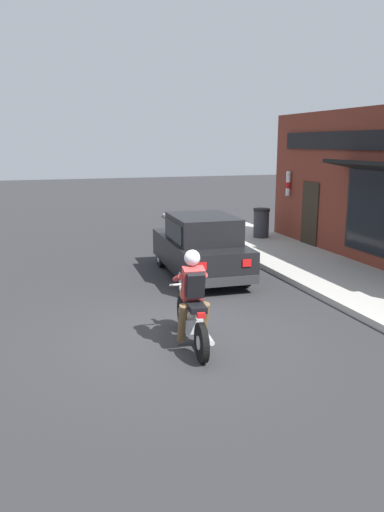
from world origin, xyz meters
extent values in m
plane|color=#2B2B2D|center=(0.00, 0.00, 0.00)|extent=(80.00, 80.00, 0.00)
cube|color=#ADAAA3|center=(4.75, 3.00, 0.07)|extent=(2.60, 22.00, 0.14)
cube|color=maroon|center=(6.30, 2.92, 2.10)|extent=(0.50, 10.43, 4.20)
cube|color=#2D2319|center=(6.03, 5.79, 1.05)|extent=(0.04, 0.90, 2.10)
cube|color=black|center=(6.02, 2.92, 3.35)|extent=(0.06, 8.87, 0.50)
cylinder|color=white|center=(5.95, 7.09, 1.90)|extent=(0.14, 0.14, 0.70)
cylinder|color=red|center=(5.95, 7.09, 1.90)|extent=(0.15, 0.15, 0.20)
sphere|color=silver|center=(5.95, 7.09, 2.30)|extent=(0.16, 0.16, 0.16)
cylinder|color=black|center=(0.14, 0.32, 0.31)|extent=(0.16, 0.63, 0.62)
cylinder|color=silver|center=(0.14, 0.32, 0.31)|extent=(0.14, 0.23, 0.22)
cylinder|color=black|center=(0.00, -1.07, 0.31)|extent=(0.16, 0.63, 0.62)
cylinder|color=silver|center=(0.00, -1.07, 0.31)|extent=(0.14, 0.23, 0.22)
cube|color=silver|center=(0.07, -0.43, 0.39)|extent=(0.32, 0.43, 0.24)
ellipsoid|color=orange|center=(0.09, -0.18, 0.80)|extent=(0.35, 0.55, 0.24)
cube|color=black|center=(0.04, -0.66, 0.76)|extent=(0.31, 0.58, 0.10)
cylinder|color=silver|center=(0.13, 0.22, 0.62)|extent=(0.10, 0.33, 0.68)
cylinder|color=silver|center=(0.12, 0.10, 0.91)|extent=(0.56, 0.09, 0.04)
sphere|color=silver|center=(0.13, 0.27, 0.79)|extent=(0.16, 0.16, 0.16)
cylinder|color=silver|center=(0.19, -0.84, 0.29)|extent=(0.13, 0.56, 0.08)
cube|color=red|center=(0.01, -1.02, 0.73)|extent=(0.13, 0.07, 0.08)
cylinder|color=brown|center=(-0.12, -0.48, 0.43)|extent=(0.17, 0.36, 0.71)
cylinder|color=brown|center=(0.24, -0.51, 0.43)|extent=(0.17, 0.36, 0.71)
cube|color=#B23333|center=(0.06, -0.48, 1.08)|extent=(0.37, 0.36, 0.57)
cylinder|color=#B23333|center=(-0.11, -0.22, 1.12)|extent=(0.14, 0.53, 0.26)
cylinder|color=#B23333|center=(0.28, -0.26, 1.12)|extent=(0.14, 0.53, 0.26)
sphere|color=silver|center=(0.07, -0.42, 1.49)|extent=(0.26, 0.26, 0.26)
cube|color=black|center=(0.05, -0.64, 1.10)|extent=(0.30, 0.27, 0.42)
cylinder|color=black|center=(0.98, 4.93, 0.30)|extent=(0.21, 0.61, 0.60)
cylinder|color=silver|center=(0.98, 4.93, 0.30)|extent=(0.22, 0.34, 0.33)
cylinder|color=black|center=(2.42, 4.87, 0.30)|extent=(0.21, 0.61, 0.60)
cylinder|color=silver|center=(2.42, 4.87, 0.30)|extent=(0.22, 0.34, 0.33)
cylinder|color=black|center=(0.87, 2.54, 0.30)|extent=(0.21, 0.61, 0.60)
cylinder|color=silver|center=(0.87, 2.54, 0.30)|extent=(0.22, 0.34, 0.33)
cylinder|color=black|center=(2.31, 2.47, 0.30)|extent=(0.21, 0.61, 0.60)
cylinder|color=silver|center=(2.31, 2.47, 0.30)|extent=(0.22, 0.34, 0.33)
cube|color=black|center=(1.64, 3.70, 0.60)|extent=(1.81, 3.77, 0.70)
cube|color=black|center=(1.63, 3.45, 1.24)|extent=(1.53, 1.97, 0.66)
cube|color=black|center=(1.67, 4.32, 1.19)|extent=(1.34, 0.41, 0.51)
cube|color=black|center=(0.91, 3.48, 1.22)|extent=(0.10, 1.52, 0.46)
cube|color=black|center=(2.36, 3.42, 1.22)|extent=(0.10, 1.52, 0.46)
cube|color=silver|center=(1.22, 5.58, 0.72)|extent=(0.24, 0.05, 0.14)
cube|color=red|center=(1.05, 1.87, 0.74)|extent=(0.20, 0.05, 0.16)
cube|color=silver|center=(2.24, 5.53, 0.72)|extent=(0.24, 0.05, 0.14)
cube|color=red|center=(2.06, 1.82, 0.74)|extent=(0.20, 0.05, 0.16)
cube|color=#28282B|center=(1.73, 5.53, 0.35)|extent=(1.61, 0.20, 0.20)
cube|color=#28282B|center=(1.56, 1.87, 0.35)|extent=(1.61, 0.20, 0.20)
cylinder|color=#2D2D33|center=(5.13, 7.35, 0.59)|extent=(0.52, 0.52, 0.90)
cylinder|color=black|center=(5.13, 7.35, 1.08)|extent=(0.56, 0.56, 0.08)
camera|label=1|loc=(-2.39, -7.78, 3.29)|focal=35.00mm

